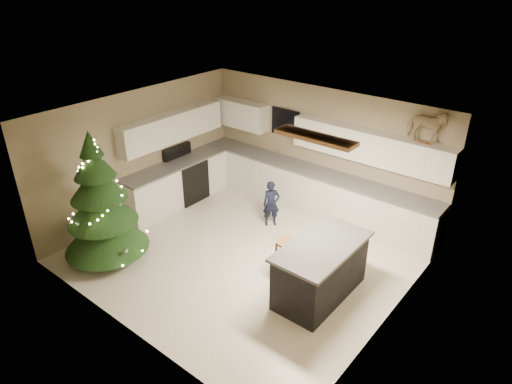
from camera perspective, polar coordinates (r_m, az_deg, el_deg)
ground_plane at (r=8.45m, az=-1.51°, el=-7.81°), size 5.50×5.50×0.00m
room_shell at (r=7.57m, az=-1.52°, el=3.06°), size 5.52×5.02×2.61m
cabinetry at (r=9.68m, az=0.65°, el=2.20°), size 5.50×3.20×2.00m
island at (r=7.34m, az=8.07°, el=-9.59°), size 0.90×1.70×0.95m
bar_stool at (r=7.67m, az=3.87°, el=-7.21°), size 0.36×0.36×0.69m
christmas_tree at (r=8.29m, az=-18.77°, el=-2.06°), size 1.52×1.46×2.42m
toddler at (r=9.12m, az=1.92°, el=-1.48°), size 0.40×0.41×0.95m
rocking_horse at (r=8.33m, az=20.53°, el=7.73°), size 0.72×0.42×0.60m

